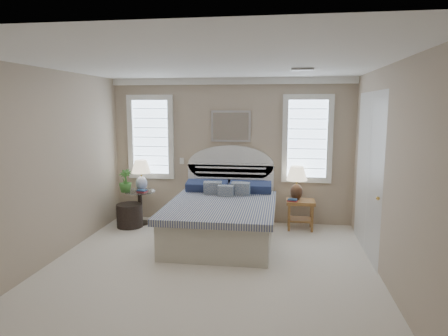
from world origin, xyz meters
TOP-DOWN VIEW (x-y plane):
  - floor at (0.00, 0.00)m, footprint 4.50×5.00m
  - ceiling at (0.00, 0.00)m, footprint 4.50×5.00m
  - wall_back at (0.00, 2.50)m, footprint 4.50×0.02m
  - wall_left at (-2.25, 0.00)m, footprint 0.02×5.00m
  - wall_right at (2.25, 0.00)m, footprint 0.02×5.00m
  - crown_molding at (0.00, 2.46)m, footprint 4.50×0.08m
  - hvac_vent at (1.20, 0.80)m, footprint 0.30×0.20m
  - switch_plate at (-0.95, 2.48)m, footprint 0.08×0.01m
  - window_left at (-1.55, 2.48)m, footprint 0.90×0.06m
  - window_right at (1.40, 2.48)m, footprint 0.90×0.06m
  - painting at (0.00, 2.46)m, footprint 0.74×0.04m
  - closet_door at (2.23, 1.20)m, footprint 0.02×1.80m
  - bed at (0.00, 1.46)m, footprint 1.72×2.28m
  - side_table_left at (-1.65, 2.05)m, footprint 0.56×0.56m
  - nightstand_right at (1.30, 2.15)m, footprint 0.50×0.40m
  - floor_pot at (-1.78, 1.84)m, footprint 0.60×0.60m
  - lamp_left at (-1.63, 2.11)m, footprint 0.46×0.46m
  - lamp_right at (1.22, 2.23)m, footprint 0.48×0.48m
  - potted_plant at (-1.87, 1.92)m, footprint 0.24×0.24m
  - books_left at (-1.57, 1.95)m, footprint 0.19×0.15m
  - books_right at (1.15, 2.05)m, footprint 0.19×0.16m

SIDE VIEW (x-z plane):
  - floor at x=0.00m, z-range -0.01..0.01m
  - floor_pot at x=-1.78m, z-range 0.00..0.42m
  - bed at x=0.00m, z-range -0.35..1.12m
  - nightstand_right at x=1.30m, z-range 0.12..0.65m
  - side_table_left at x=-1.65m, z-range 0.07..0.70m
  - books_right at x=1.15m, z-range 0.53..0.57m
  - books_left at x=-1.57m, z-range 0.63..0.68m
  - potted_plant at x=-1.87m, z-range 0.63..1.04m
  - lamp_right at x=1.22m, z-range 0.60..1.20m
  - lamp_left at x=-1.63m, z-range 0.69..1.27m
  - switch_plate at x=-0.95m, z-range 1.09..1.21m
  - closet_door at x=2.23m, z-range 0.00..2.40m
  - wall_back at x=0.00m, z-range 0.00..2.70m
  - wall_left at x=-2.25m, z-range 0.00..2.70m
  - wall_right at x=2.25m, z-range 0.00..2.70m
  - window_left at x=-1.55m, z-range 0.80..2.40m
  - window_right at x=1.40m, z-range 0.80..2.40m
  - painting at x=0.00m, z-range 1.53..2.11m
  - crown_molding at x=0.00m, z-range 2.58..2.70m
  - hvac_vent at x=1.20m, z-range 2.67..2.69m
  - ceiling at x=0.00m, z-range 2.70..2.71m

